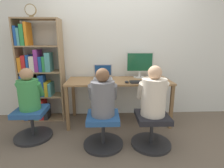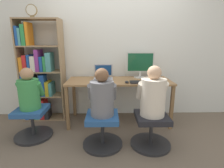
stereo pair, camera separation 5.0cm
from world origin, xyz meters
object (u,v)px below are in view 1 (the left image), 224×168
keyboard (144,82)px  desktop_monitor (140,64)px  person_at_laptop (103,96)px  office_chair_side (32,123)px  laptop (103,76)px  office_chair_right (103,129)px  desk_clock (31,10)px  person_at_monitor (154,94)px  office_chair_left (152,129)px  person_near_shelf (29,92)px  bookshelf (38,77)px

keyboard → desktop_monitor: bearing=89.8°
person_at_laptop → office_chair_side: (-1.05, 0.24, -0.48)m
desktop_monitor → laptop: bearing=-174.2°
desktop_monitor → office_chair_right: desktop_monitor is taller
desk_clock → desktop_monitor: bearing=3.5°
laptop → person_at_monitor: 1.10m
desktop_monitor → laptop: (-0.66, -0.07, -0.19)m
person_at_laptop → office_chair_side: size_ratio=1.14×
desktop_monitor → office_chair_left: 1.21m
keyboard → office_chair_side: keyboard is taller
person_at_laptop → person_near_shelf: (-1.05, 0.24, -0.01)m
person_at_monitor → person_near_shelf: bearing=171.3°
office_chair_side → person_near_shelf: (0.00, 0.00, 0.47)m
office_chair_left → person_at_laptop: size_ratio=0.88×
office_chair_left → bookshelf: 2.10m
person_at_monitor → bookshelf: size_ratio=0.37×
laptop → office_chair_side: (-1.05, -0.61, -0.58)m
person_at_monitor → office_chair_side: 1.80m
keyboard → office_chair_left: size_ratio=0.81×
office_chair_right → person_at_laptop: bearing=90.0°
desktop_monitor → person_at_laptop: (-0.65, -0.92, -0.29)m
bookshelf → desk_clock: 1.08m
bookshelf → person_at_monitor: bearing=-26.4°
person_at_laptop → person_near_shelf: 1.08m
person_at_monitor → person_near_shelf: size_ratio=1.10×
person_at_monitor → person_at_laptop: person_at_monitor is taller
person_at_monitor → person_at_laptop: size_ratio=1.05×
person_near_shelf → bookshelf: bearing=99.0°
keyboard → person_near_shelf: person_near_shelf is taller
desktop_monitor → person_at_monitor: desktop_monitor is taller
office_chair_left → office_chair_right: size_ratio=1.00×
laptop → office_chair_side: 1.34m
person_at_monitor → office_chair_side: person_at_monitor is taller
bookshelf → desktop_monitor: bearing=1.1°
person_at_monitor → office_chair_side: size_ratio=1.20×
office_chair_right → bookshelf: 1.56m
office_chair_side → desktop_monitor: bearing=21.6°
laptop → keyboard: bearing=-26.9°
desktop_monitor → office_chair_left: size_ratio=0.90×
bookshelf → office_chair_side: bookshelf is taller
desk_clock → bookshelf: bearing=111.0°
laptop → person_near_shelf: person_near_shelf is taller
laptop → person_at_monitor: size_ratio=0.54×
desktop_monitor → office_chair_right: (-0.65, -0.92, -0.77)m
laptop → bookshelf: 1.15m
keyboard → bookshelf: bearing=168.6°
person_at_laptop → office_chair_side: 1.18m
desktop_monitor → desk_clock: (-1.78, -0.11, 0.87)m
bookshelf → office_chair_side: 0.86m
keyboard → office_chair_right: (-0.65, -0.52, -0.54)m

